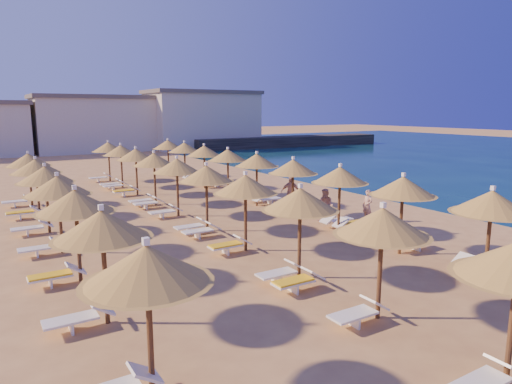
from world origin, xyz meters
TOP-DOWN VIEW (x-y plane):
  - ground at (0.00, 0.00)m, footprint 220.00×220.00m
  - jetty at (28.92, 40.10)m, footprint 30.18×5.75m
  - hotel_blocks at (3.43, 46.38)m, footprint 45.52×11.00m
  - parasol_row_east at (2.39, 2.82)m, footprint 2.53×37.27m
  - parasol_row_west at (-2.42, 2.82)m, footprint 2.53×37.27m
  - parasol_row_inland at (-8.62, 2.82)m, footprint 2.53×23.37m
  - loungers at (-1.60, 2.77)m, footprint 14.11×36.22m
  - beachgoer_a at (5.09, 0.27)m, footprint 0.38×0.58m
  - beachgoer_b at (3.13, 1.11)m, footprint 0.88×0.99m
  - beachgoer_c at (3.55, 4.60)m, footprint 1.09×1.09m

SIDE VIEW (x-z plane):
  - ground at x=0.00m, z-range 0.00..0.00m
  - loungers at x=-1.60m, z-range 0.01..0.67m
  - jetty at x=28.92m, z-range 0.00..1.50m
  - beachgoer_a at x=5.09m, z-range 0.00..1.58m
  - beachgoer_b at x=3.13m, z-range 0.00..1.68m
  - beachgoer_c at x=3.55m, z-range 0.00..1.85m
  - parasol_row_inland at x=-8.62m, z-range 1.01..4.16m
  - parasol_row_east at x=2.39m, z-range 1.01..4.16m
  - parasol_row_west at x=-2.42m, z-range 1.01..4.16m
  - hotel_blocks at x=3.43m, z-range -0.35..7.75m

